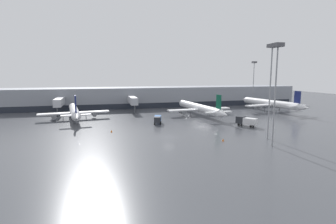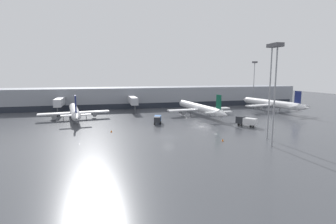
{
  "view_description": "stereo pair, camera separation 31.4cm",
  "coord_description": "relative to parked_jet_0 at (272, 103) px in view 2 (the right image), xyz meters",
  "views": [
    {
      "loc": [
        -15.87,
        -59.51,
        15.02
      ],
      "look_at": [
        5.34,
        20.88,
        3.0
      ],
      "focal_mm": 28.0,
      "sensor_mm": 36.0,
      "label": 1
    },
    {
      "loc": [
        -15.57,
        -59.59,
        15.02
      ],
      "look_at": [
        5.34,
        20.88,
        3.0
      ],
      "focal_mm": 28.0,
      "sensor_mm": 36.0,
      "label": 2
    }
  ],
  "objects": [
    {
      "name": "apron_light_mast_0",
      "position": [
        -29.41,
        -39.06,
        13.4
      ],
      "size": [
        1.8,
        1.8,
        21.7
      ],
      "color": "gray",
      "rests_on": "ground_plane"
    },
    {
      "name": "apron_light_mast_1",
      "position": [
        -32.35,
        -44.83,
        13.08
      ],
      "size": [
        1.8,
        1.8,
        21.2
      ],
      "color": "gray",
      "rests_on": "ground_plane"
    },
    {
      "name": "apron_light_mast_2",
      "position": [
        3.27,
        18.49,
        12.9
      ],
      "size": [
        1.8,
        1.8,
        20.94
      ],
      "color": "gray",
      "rests_on": "ground_plane"
    },
    {
      "name": "terminal_building",
      "position": [
        -51.41,
        30.52,
        1.16
      ],
      "size": [
        160.0,
        30.91,
        9.0
      ],
      "color": "gray",
      "rests_on": "ground_plane"
    },
    {
      "name": "parked_jet_2",
      "position": [
        -75.32,
        0.65,
        -0.61
      ],
      "size": [
        22.79,
        32.42,
        8.9
      ],
      "rotation": [
        0.0,
        0.0,
        1.7
      ],
      "color": "white",
      "rests_on": "ground_plane"
    },
    {
      "name": "ground_plane",
      "position": [
        -51.26,
        -31.33,
        -3.33
      ],
      "size": [
        320.0,
        320.0,
        0.0
      ],
      "primitive_type": "plane",
      "color": "#424449"
    },
    {
      "name": "parked_jet_1",
      "position": [
        -31.51,
        -1.22,
        -0.65
      ],
      "size": [
        24.44,
        39.01,
        8.59
      ],
      "rotation": [
        0.0,
        0.0,
        1.65
      ],
      "color": "white",
      "rests_on": "ground_plane"
    },
    {
      "name": "service_truck_2",
      "position": [
        -50.08,
        -13.77,
        -1.85
      ],
      "size": [
        3.2,
        5.22,
        2.34
      ],
      "rotation": [
        0.0,
        0.0,
        4.43
      ],
      "color": "#19478C",
      "rests_on": "ground_plane"
    },
    {
      "name": "service_truck_0",
      "position": [
        -26.04,
        -24.28,
        -1.72
      ],
      "size": [
        4.98,
        6.03,
        2.72
      ],
      "rotation": [
        0.0,
        0.0,
        2.16
      ],
      "color": "silver",
      "rests_on": "ground_plane"
    },
    {
      "name": "traffic_cone_0",
      "position": [
        -64.36,
        -22.33,
        -3.04
      ],
      "size": [
        0.49,
        0.49,
        0.58
      ],
      "color": "orange",
      "rests_on": "ground_plane"
    },
    {
      "name": "traffic_cone_1",
      "position": [
        -40.3,
        -38.17,
        -3.05
      ],
      "size": [
        0.46,
        0.46,
        0.57
      ],
      "color": "orange",
      "rests_on": "ground_plane"
    },
    {
      "name": "parked_jet_0",
      "position": [
        0.0,
        0.0,
        0.0
      ],
      "size": [
        24.22,
        35.09,
        9.05
      ],
      "rotation": [
        0.0,
        0.0,
        1.73
      ],
      "color": "white",
      "rests_on": "ground_plane"
    }
  ]
}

